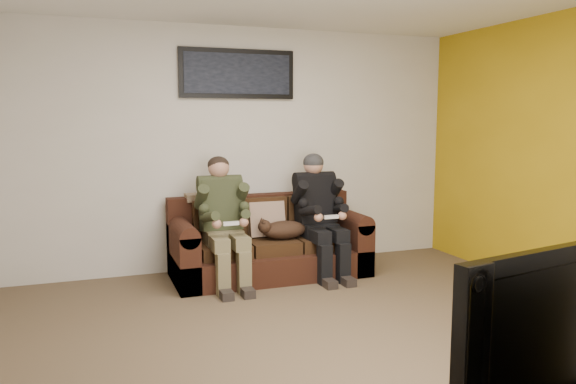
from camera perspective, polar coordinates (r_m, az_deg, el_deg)
name	(u,v)px	position (r m, az deg, el deg)	size (l,w,h in m)	color
floor	(324,339)	(4.33, 3.64, -14.68)	(5.00, 5.00, 0.00)	brown
wall_back	(242,149)	(6.14, -4.74, 4.38)	(5.00, 5.00, 0.00)	beige
sofa	(268,245)	(5.92, -2.07, -5.43)	(2.00, 0.86, 0.82)	#33180F
throw_pillow	(266,219)	(5.90, -2.20, -2.77)	(0.38, 0.11, 0.36)	#9F7F68
throw_blanket	(205,197)	(5.91, -8.42, -0.51)	(0.41, 0.20, 0.07)	tan
person_left	(223,214)	(5.55, -6.60, -2.26)	(0.51, 0.87, 1.26)	#746948
person_right	(319,208)	(5.87, 3.18, -1.65)	(0.51, 0.86, 1.26)	black
cat	(283,230)	(5.76, -0.56, -3.83)	(0.66, 0.26, 0.24)	#402719
framed_poster	(238,74)	(6.11, -5.15, 11.87)	(1.25, 0.05, 0.52)	black
television	(536,321)	(2.55, 23.86, -11.90)	(1.18, 0.15, 0.68)	black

